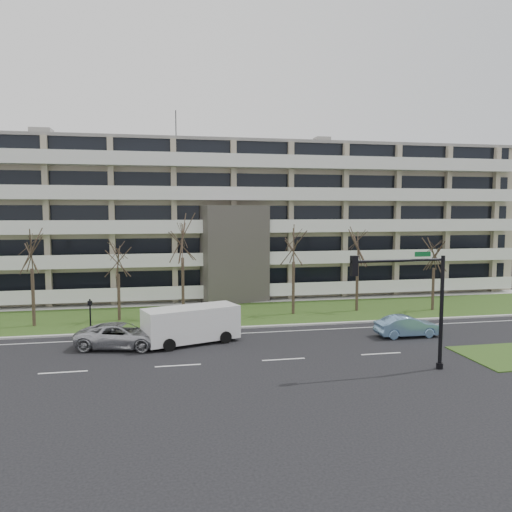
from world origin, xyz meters
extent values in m
plane|color=black|center=(0.00, 0.00, 0.00)|extent=(160.00, 160.00, 0.00)
cube|color=#31501A|center=(0.00, 13.00, 0.03)|extent=(90.00, 10.00, 0.06)
cube|color=#B2B2AD|center=(0.00, 8.00, 0.06)|extent=(90.00, 0.35, 0.12)
cube|color=#B2B2AD|center=(0.00, 18.50, 0.04)|extent=(90.00, 2.00, 0.08)
cube|color=white|center=(0.00, 6.50, 0.01)|extent=(90.00, 0.12, 0.01)
cube|color=tan|center=(0.00, 25.50, 7.50)|extent=(60.00, 12.00, 15.00)
cube|color=gray|center=(0.00, 25.50, 15.15)|extent=(60.50, 12.50, 0.30)
cube|color=#4C4742|center=(0.00, 18.50, 4.50)|extent=(6.39, 3.69, 9.00)
cube|color=black|center=(0.00, 18.30, 2.00)|extent=(4.92, 1.19, 3.50)
cube|color=gray|center=(-18.00, 25.50, 15.90)|extent=(2.00, 2.00, 1.20)
cylinder|color=black|center=(-5.00, 25.50, 17.00)|extent=(0.10, 0.10, 3.50)
cube|color=black|center=(0.00, 19.48, 2.10)|extent=(58.00, 0.10, 1.80)
cube|color=white|center=(0.00, 18.80, 0.60)|extent=(58.00, 1.40, 0.22)
cube|color=white|center=(0.00, 18.15, 1.20)|extent=(58.00, 0.08, 1.00)
cube|color=black|center=(0.00, 19.48, 5.10)|extent=(58.00, 0.10, 1.80)
cube|color=white|center=(0.00, 18.80, 3.60)|extent=(58.00, 1.40, 0.22)
cube|color=white|center=(0.00, 18.15, 4.20)|extent=(58.00, 0.08, 1.00)
cube|color=black|center=(0.00, 19.48, 8.10)|extent=(58.00, 0.10, 1.80)
cube|color=white|center=(0.00, 18.80, 6.60)|extent=(58.00, 1.40, 0.22)
cube|color=white|center=(0.00, 18.15, 7.20)|extent=(58.00, 0.08, 1.00)
cube|color=black|center=(0.00, 19.48, 11.10)|extent=(58.00, 0.10, 1.80)
cube|color=white|center=(0.00, 18.80, 9.60)|extent=(58.00, 1.40, 0.22)
cube|color=white|center=(0.00, 18.15, 10.20)|extent=(58.00, 0.08, 1.00)
cube|color=black|center=(0.00, 19.48, 14.10)|extent=(58.00, 0.10, 1.80)
cube|color=white|center=(0.00, 18.80, 12.60)|extent=(58.00, 1.40, 0.22)
cube|color=white|center=(0.00, 18.15, 13.20)|extent=(58.00, 0.08, 1.00)
imported|color=#AFB1B6|center=(-9.29, 4.32, 0.77)|extent=(5.95, 3.71, 1.53)
imported|color=#77A3CF|center=(9.54, 3.51, 0.71)|extent=(4.32, 1.53, 1.42)
cube|color=white|center=(-4.96, 4.62, 1.28)|extent=(6.43, 4.01, 2.12)
cube|color=black|center=(-4.96, 4.62, 1.90)|extent=(5.95, 3.71, 0.78)
cube|color=white|center=(-2.25, 5.52, 1.12)|extent=(1.04, 2.14, 1.34)
cylinder|color=black|center=(-6.41, 2.97, 0.39)|extent=(0.83, 0.51, 0.78)
cylinder|color=black|center=(-7.11, 5.09, 0.39)|extent=(0.83, 0.51, 0.78)
cylinder|color=black|center=(-2.80, 4.16, 0.39)|extent=(0.83, 0.51, 0.78)
cylinder|color=black|center=(-3.50, 6.28, 0.39)|extent=(0.83, 0.51, 0.78)
cylinder|color=black|center=(7.87, -3.23, 0.15)|extent=(0.37, 0.37, 0.31)
cylinder|color=black|center=(7.87, -3.23, 3.07)|extent=(0.20, 0.20, 6.14)
cylinder|color=black|center=(5.22, -3.36, 5.93)|extent=(5.32, 0.41, 0.14)
cube|color=black|center=(2.76, -3.49, 5.73)|extent=(0.34, 0.34, 1.02)
sphere|color=red|center=(2.76, -3.49, 6.06)|extent=(0.20, 0.20, 0.20)
sphere|color=orange|center=(2.76, -3.49, 5.73)|extent=(0.20, 0.20, 0.20)
sphere|color=green|center=(2.76, -3.49, 5.40)|extent=(0.20, 0.20, 0.20)
cube|color=#0C5926|center=(6.65, -3.29, 6.24)|extent=(0.92, 0.09, 0.26)
cylinder|color=black|center=(-11.49, 7.13, 1.33)|extent=(0.11, 0.11, 2.66)
cube|color=black|center=(-11.49, 7.13, 2.39)|extent=(0.30, 0.26, 0.28)
sphere|color=red|center=(-11.49, 7.13, 2.39)|extent=(0.12, 0.12, 0.12)
cylinder|color=#382B21|center=(-16.04, 11.46, 2.15)|extent=(0.24, 0.24, 4.30)
cylinder|color=#382B21|center=(-10.02, 12.21, 1.84)|extent=(0.24, 0.24, 3.67)
cylinder|color=#382B21|center=(-5.10, 12.48, 2.41)|extent=(0.24, 0.24, 4.81)
cylinder|color=#382B21|center=(3.86, 12.03, 2.18)|extent=(0.24, 0.24, 4.36)
cylinder|color=#382B21|center=(9.51, 12.27, 2.12)|extent=(0.24, 0.24, 4.24)
cylinder|color=#382B21|center=(16.00, 11.29, 1.84)|extent=(0.24, 0.24, 3.67)
camera|label=1|loc=(-6.90, -27.12, 8.49)|focal=35.00mm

